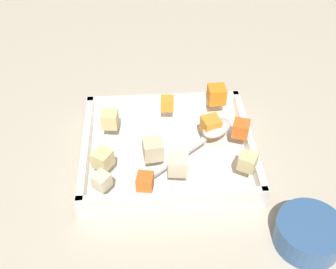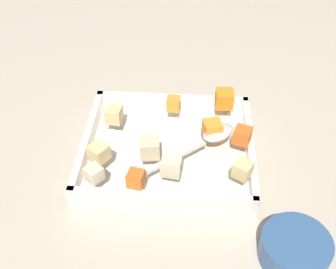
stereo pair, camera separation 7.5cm
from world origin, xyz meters
The scene contains 15 objects.
ground_plane centered at (0.00, 0.00, 0.00)m, with size 4.00×4.00×0.00m, color #BCB29E.
baking_dish centered at (0.00, 0.00, 0.01)m, with size 0.31×0.27×0.04m.
carrot_chunk_corner_se centered at (-0.11, -0.10, 0.06)m, with size 0.03×0.03×0.03m, color orange.
carrot_chunk_corner_sw centered at (0.04, 0.11, 0.06)m, with size 0.03×0.03×0.03m, color orange.
carrot_chunk_near_spoon centered at (-0.13, 0.00, 0.06)m, with size 0.03×0.03×0.03m, color orange.
carrot_chunk_under_handle centered at (-0.01, -0.08, 0.06)m, with size 0.02×0.02×0.02m, color orange.
carrot_chunk_rim_edge centered at (-0.08, -0.01, 0.06)m, with size 0.03×0.03×0.03m, color orange.
potato_chunk_center centered at (0.11, 0.11, 0.06)m, with size 0.02×0.02×0.02m, color beige.
potato_chunk_front_center centered at (0.10, -0.04, 0.06)m, with size 0.03×0.03×0.03m, color #E0CC89.
potato_chunk_heap_side centered at (-0.01, 0.08, 0.06)m, with size 0.03×0.03×0.03m, color beige.
potato_chunk_mid_left centered at (0.03, 0.04, 0.06)m, with size 0.03×0.03×0.03m, color beige.
potato_chunk_corner_ne centered at (-0.13, 0.08, 0.06)m, with size 0.03×0.03×0.03m, color #E0CC89.
potato_chunk_mid_right centered at (0.11, 0.06, 0.06)m, with size 0.03×0.03×0.03m, color #E0CC89.
serving_spoon centered at (-0.08, 0.00, 0.05)m, with size 0.18×0.15×0.02m.
small_prep_bowl centered at (-0.20, 0.20, 0.02)m, with size 0.10×0.10×0.04m, color #33598C.
Camera 2 is at (-0.04, 0.56, 0.56)m, focal length 44.92 mm.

